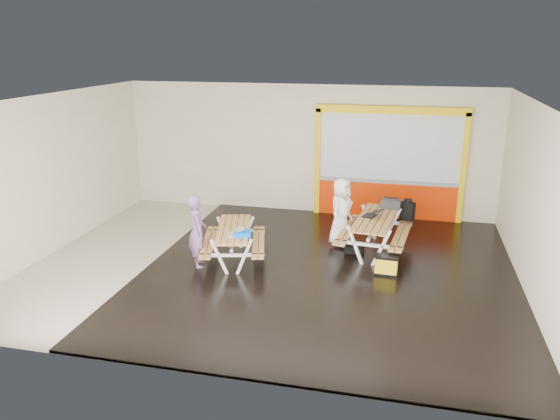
% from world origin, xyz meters
% --- Properties ---
extents(room, '(10.02, 8.02, 3.52)m').
position_xyz_m(room, '(0.00, 0.00, 1.75)').
color(room, '#B7AE9B').
rests_on(room, ground).
extents(deck, '(7.50, 7.98, 0.05)m').
position_xyz_m(deck, '(1.25, 0.00, 0.03)').
color(deck, black).
rests_on(deck, room).
extents(kiosk, '(3.88, 0.16, 3.00)m').
position_xyz_m(kiosk, '(2.20, 3.93, 1.44)').
color(kiosk, '#E42E00').
rests_on(kiosk, room).
extents(picnic_table_left, '(1.74, 2.19, 0.77)m').
position_xyz_m(picnic_table_left, '(-0.83, 0.11, 0.59)').
color(picnic_table_left, '#AF7F45').
rests_on(picnic_table_left, deck).
extents(picnic_table_right, '(1.64, 2.26, 0.85)m').
position_xyz_m(picnic_table_right, '(2.08, 1.33, 0.65)').
color(picnic_table_right, '#AF7F45').
rests_on(picnic_table_right, deck).
extents(person_left, '(0.61, 0.68, 1.57)m').
position_xyz_m(person_left, '(-1.48, -0.33, 0.81)').
color(person_left, '#7A517C').
rests_on(person_left, deck).
extents(person_right, '(0.70, 0.87, 1.55)m').
position_xyz_m(person_right, '(1.29, 1.48, 0.88)').
color(person_right, white).
rests_on(person_right, deck).
extents(laptop_left, '(0.42, 0.41, 0.14)m').
position_xyz_m(laptop_left, '(-0.68, -0.26, 0.82)').
color(laptop_left, silver).
rests_on(laptop_left, picnic_table_left).
extents(laptop_right, '(0.49, 0.46, 0.17)m').
position_xyz_m(laptop_right, '(1.99, 1.39, 0.90)').
color(laptop_right, black).
rests_on(laptop_right, picnic_table_right).
extents(blue_pouch, '(0.38, 0.31, 0.10)m').
position_xyz_m(blue_pouch, '(-0.50, -0.30, 0.82)').
color(blue_pouch, blue).
rests_on(blue_pouch, picnic_table_left).
extents(toolbox, '(0.48, 0.29, 0.26)m').
position_xyz_m(toolbox, '(2.37, 2.13, 0.95)').
color(toolbox, black).
rests_on(toolbox, picnic_table_right).
extents(backpack, '(0.37, 0.30, 0.53)m').
position_xyz_m(backpack, '(2.76, 2.29, 0.77)').
color(backpack, black).
rests_on(backpack, picnic_table_right).
extents(dark_case, '(0.42, 0.33, 0.15)m').
position_xyz_m(dark_case, '(1.65, 1.16, 0.12)').
color(dark_case, black).
rests_on(dark_case, deck).
extents(fluke_bag, '(0.47, 0.32, 0.39)m').
position_xyz_m(fluke_bag, '(2.41, 0.10, 0.24)').
color(fluke_bag, black).
rests_on(fluke_bag, deck).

